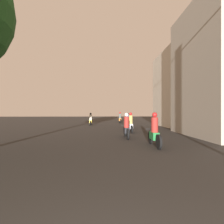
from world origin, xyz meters
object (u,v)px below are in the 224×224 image
motorcycle_green (154,133)px  motorcycle_orange (120,119)px  motorcycle_yellow (91,120)px  building_right_far (180,90)px  motorcycle_black (126,128)px  motorcycle_silver (131,124)px  motorcycle_red (127,122)px

motorcycle_green → motorcycle_orange: size_ratio=0.99×
motorcycle_yellow → building_right_far: size_ratio=0.24×
motorcycle_black → motorcycle_silver: size_ratio=1.06×
motorcycle_green → building_right_far: building_right_far is taller
motorcycle_silver → motorcycle_red: size_ratio=1.03×
building_right_far → motorcycle_orange: bearing=137.5°
motorcycle_black → motorcycle_red: 6.21m
motorcycle_silver → motorcycle_red: bearing=77.9°
motorcycle_green → motorcycle_orange: 17.33m
motorcycle_black → motorcycle_orange: size_ratio=0.97×
motorcycle_green → motorcycle_orange: motorcycle_green is taller
motorcycle_black → motorcycle_red: (0.89, 6.14, -0.01)m
motorcycle_yellow → building_right_far: 11.16m
motorcycle_green → motorcycle_red: (-0.10, 8.88, -0.03)m
motorcycle_red → motorcycle_black: bearing=-97.7°
motorcycle_black → motorcycle_red: bearing=82.4°
motorcycle_black → motorcycle_yellow: (-3.07, 10.75, -0.02)m
motorcycle_green → motorcycle_yellow: bearing=106.6°
motorcycle_yellow → building_right_far: (10.38, -2.02, 3.59)m
motorcycle_red → motorcycle_yellow: motorcycle_red is taller
motorcycle_red → building_right_far: 7.79m
motorcycle_green → building_right_far: bearing=61.0°
motorcycle_black → motorcycle_yellow: bearing=106.5°
motorcycle_yellow → motorcycle_orange: motorcycle_orange is taller
motorcycle_green → motorcycle_silver: (-0.27, 5.76, -0.01)m
motorcycle_green → building_right_far: 13.57m
motorcycle_green → building_right_far: (6.31, 11.47, 3.54)m
motorcycle_black → building_right_far: (7.30, 8.74, 3.57)m
motorcycle_red → motorcycle_silver: bearing=-92.5°
motorcycle_red → motorcycle_orange: motorcycle_orange is taller
motorcycle_green → motorcycle_orange: (-0.07, 17.33, -0.00)m
motorcycle_orange → building_right_far: (6.38, -5.86, 3.55)m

